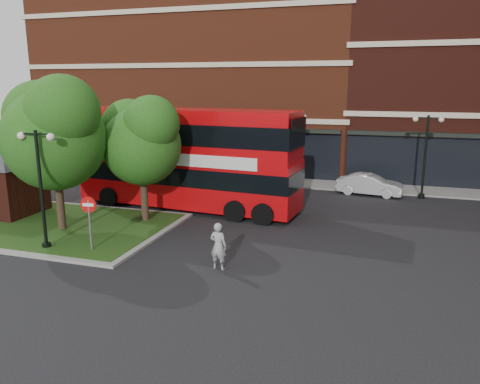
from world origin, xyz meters
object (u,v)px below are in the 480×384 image
(bus, at_px, (186,152))
(car_silver, at_px, (259,173))
(woman, at_px, (218,246))
(car_white, at_px, (370,185))

(bus, distance_m, car_silver, 8.35)
(bus, xyz_separation_m, woman, (4.71, -7.85, -2.24))
(bus, xyz_separation_m, car_silver, (2.04, 7.72, -2.43))
(bus, bearing_deg, car_white, 38.34)
(car_silver, xyz_separation_m, car_white, (7.54, -1.50, -0.05))
(car_silver, bearing_deg, car_white, -97.12)
(woman, bearing_deg, car_white, -102.32)
(woman, distance_m, car_white, 14.89)
(woman, distance_m, car_silver, 15.80)
(woman, relative_size, car_white, 0.45)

